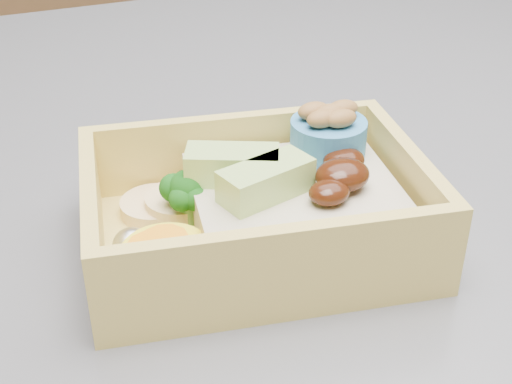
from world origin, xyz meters
name	(u,v)px	position (x,y,z in m)	size (l,w,h in m)	color
bento_box	(265,208)	(-0.04, -0.19, 0.94)	(0.21, 0.17, 0.07)	#D6BB58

